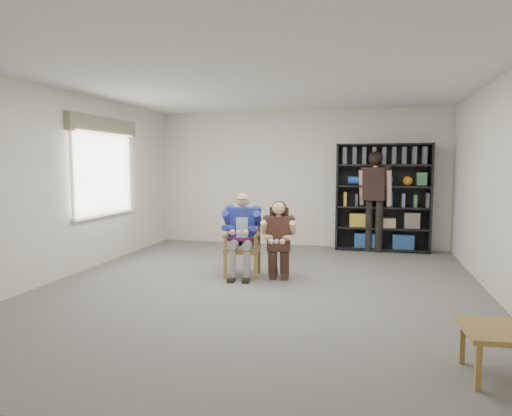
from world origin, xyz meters
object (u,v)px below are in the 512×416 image
(bookshelf, at_px, (383,198))
(side_table, at_px, (502,354))
(seated_man, at_px, (242,235))
(kneeling_woman, at_px, (279,241))
(armchair, at_px, (242,244))
(standing_man, at_px, (374,202))

(bookshelf, bearing_deg, side_table, -81.94)
(seated_man, bearing_deg, kneeling_woman, -17.91)
(kneeling_woman, relative_size, bookshelf, 0.56)
(armchair, distance_m, kneeling_woman, 0.60)
(armchair, distance_m, side_table, 3.99)
(armchair, bearing_deg, standing_man, 45.64)
(standing_man, relative_size, side_table, 3.27)
(armchair, height_order, bookshelf, bookshelf)
(seated_man, bearing_deg, standing_man, 45.64)
(bookshelf, xyz_separation_m, side_table, (0.76, -5.39, -0.85))
(kneeling_woman, height_order, side_table, kneeling_woman)
(armchair, bearing_deg, kneeling_woman, -17.91)
(standing_man, bearing_deg, side_table, -64.93)
(armchair, height_order, standing_man, standing_man)
(bookshelf, distance_m, side_table, 5.50)
(seated_man, distance_m, kneeling_woman, 0.59)
(seated_man, height_order, side_table, seated_man)
(side_table, bearing_deg, bookshelf, 98.06)
(armchair, relative_size, standing_man, 0.51)
(armchair, relative_size, bookshelf, 0.47)
(standing_man, height_order, side_table, standing_man)
(bookshelf, bearing_deg, standing_man, -137.83)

